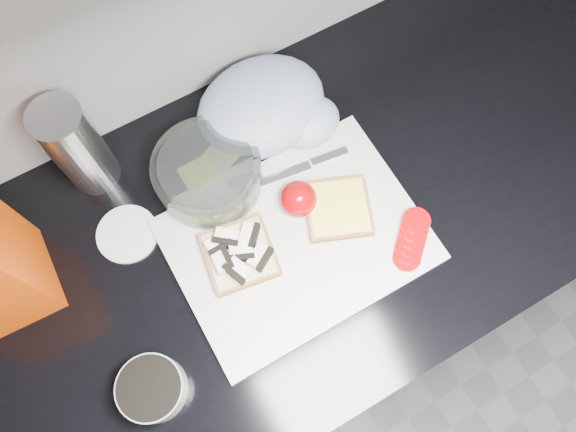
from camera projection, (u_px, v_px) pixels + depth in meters
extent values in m
cube|color=black|center=(240.00, 310.00, 1.36)|extent=(3.50, 0.60, 0.86)
cube|color=black|center=(218.00, 260.00, 0.93)|extent=(3.50, 0.64, 0.04)
cube|color=silver|center=(297.00, 240.00, 0.92)|extent=(0.40, 0.30, 0.01)
cube|color=beige|center=(240.00, 255.00, 0.90)|extent=(0.12, 0.12, 0.01)
cube|color=white|center=(217.00, 243.00, 0.89)|extent=(0.04, 0.02, 0.01)
cube|color=black|center=(217.00, 243.00, 0.89)|extent=(0.04, 0.01, 0.02)
cube|color=white|center=(227.00, 236.00, 0.89)|extent=(0.04, 0.04, 0.01)
cube|color=black|center=(227.00, 236.00, 0.89)|extent=(0.04, 0.03, 0.02)
cube|color=white|center=(248.00, 235.00, 0.89)|extent=(0.04, 0.04, 0.01)
cube|color=black|center=(248.00, 235.00, 0.89)|extent=(0.04, 0.04, 0.02)
cube|color=white|center=(221.00, 261.00, 0.87)|extent=(0.02, 0.04, 0.01)
cube|color=black|center=(221.00, 261.00, 0.87)|extent=(0.01, 0.04, 0.02)
cube|color=white|center=(242.00, 251.00, 0.88)|extent=(0.04, 0.03, 0.01)
cube|color=black|center=(242.00, 251.00, 0.88)|extent=(0.04, 0.02, 0.02)
cube|color=white|center=(259.00, 256.00, 0.88)|extent=(0.04, 0.04, 0.01)
cube|color=black|center=(259.00, 256.00, 0.88)|extent=(0.04, 0.03, 0.02)
cube|color=white|center=(239.00, 269.00, 0.87)|extent=(0.03, 0.04, 0.01)
cube|color=black|center=(239.00, 269.00, 0.87)|extent=(0.02, 0.04, 0.02)
cube|color=beige|center=(338.00, 209.00, 0.92)|extent=(0.14, 0.14, 0.01)
cube|color=#FEF04A|center=(338.00, 207.00, 0.92)|extent=(0.12, 0.12, 0.00)
cylinder|color=#A40306|center=(407.00, 258.00, 0.90)|extent=(0.05, 0.05, 0.01)
cylinder|color=#A40306|center=(409.00, 250.00, 0.90)|extent=(0.06, 0.06, 0.01)
cylinder|color=#A40306|center=(411.00, 243.00, 0.90)|extent=(0.06, 0.06, 0.01)
cylinder|color=#A40306|center=(412.00, 236.00, 0.90)|extent=(0.06, 0.06, 0.01)
cylinder|color=#A40306|center=(414.00, 228.00, 0.90)|extent=(0.06, 0.06, 0.01)
cylinder|color=#A40306|center=(416.00, 221.00, 0.90)|extent=(0.07, 0.07, 0.01)
cube|color=silver|center=(271.00, 179.00, 0.95)|extent=(0.14, 0.04, 0.00)
cube|color=silver|center=(329.00, 157.00, 0.96)|extent=(0.07, 0.02, 0.01)
cylinder|color=gray|center=(152.00, 389.00, 0.82)|extent=(0.10, 0.10, 0.05)
cylinder|color=black|center=(149.00, 388.00, 0.80)|extent=(0.09, 0.09, 0.01)
cylinder|color=silver|center=(127.00, 234.00, 0.93)|extent=(0.12, 0.12, 0.01)
cylinder|color=silver|center=(208.00, 174.00, 0.93)|extent=(0.18, 0.18, 0.07)
cube|color=#FEF04A|center=(201.00, 180.00, 0.93)|extent=(0.06, 0.04, 0.04)
cube|color=#E9D38B|center=(221.00, 166.00, 0.95)|extent=(0.07, 0.07, 0.01)
cylinder|color=#AFAFB4|center=(77.00, 148.00, 0.88)|extent=(0.08, 0.08, 0.19)
ellipsoid|color=silver|center=(261.00, 107.00, 0.95)|extent=(0.24, 0.20, 0.10)
ellipsoid|color=silver|center=(309.00, 122.00, 0.96)|extent=(0.12, 0.10, 0.07)
sphere|color=#A40306|center=(298.00, 199.00, 0.92)|extent=(0.06, 0.06, 0.06)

